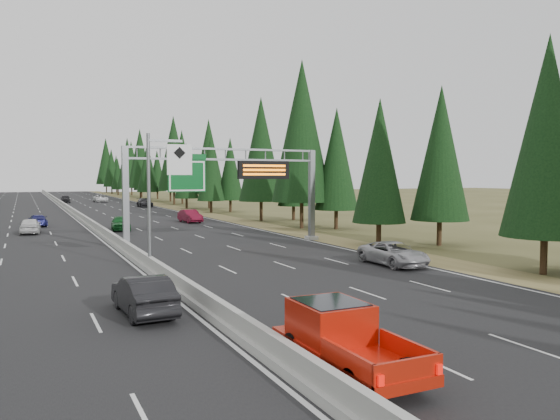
{
  "coord_description": "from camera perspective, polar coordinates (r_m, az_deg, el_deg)",
  "views": [
    {
      "loc": [
        -6.62,
        -6.81,
        5.58
      ],
      "look_at": [
        6.05,
        20.0,
        3.76
      ],
      "focal_mm": 35.0,
      "sensor_mm": 36.0,
      "label": 1
    }
  ],
  "objects": [
    {
      "name": "median_barrier",
      "position": [
        87.22,
        -20.9,
        -0.12
      ],
      "size": [
        0.7,
        260.0,
        0.85
      ],
      "color": "gray",
      "rests_on": "road"
    },
    {
      "name": "sign_gantry",
      "position": [
        44.5,
        -4.87,
        3.09
      ],
      "size": [
        16.75,
        0.98,
        7.8
      ],
      "color": "slate",
      "rests_on": "road"
    },
    {
      "name": "car_ahead_dkgrey",
      "position": [
        102.08,
        -13.95,
        0.76
      ],
      "size": [
        2.23,
        5.44,
        1.58
      ],
      "primitive_type": "imported",
      "rotation": [
        0.0,
        0.0,
        0.0
      ],
      "color": "black",
      "rests_on": "road"
    },
    {
      "name": "car_onc_blue",
      "position": [
        66.18,
        -24.01,
        -1.0
      ],
      "size": [
        2.09,
        4.59,
        1.3
      ],
      "primitive_type": "imported",
      "rotation": [
        0.0,
        0.0,
        3.2
      ],
      "color": "navy",
      "rests_on": "road"
    },
    {
      "name": "red_pickup",
      "position": [
        16.19,
        6.08,
        -12.59
      ],
      "size": [
        2.01,
        5.64,
        1.84
      ],
      "color": "black",
      "rests_on": "road"
    },
    {
      "name": "silver_minivan",
      "position": [
        34.73,
        11.78,
        -4.48
      ],
      "size": [
        2.44,
        5.2,
        1.44
      ],
      "primitive_type": "imported",
      "rotation": [
        0.0,
        0.0,
        -0.01
      ],
      "color": "#9D9CA0",
      "rests_on": "road"
    },
    {
      "name": "hov_sign_pole",
      "position": [
        32.6,
        -12.53,
        1.92
      ],
      "size": [
        2.8,
        0.5,
        8.0
      ],
      "color": "slate",
      "rests_on": "road"
    },
    {
      "name": "car_onc_near",
      "position": [
        22.72,
        -14.08,
        -8.57
      ],
      "size": [
        1.89,
        4.85,
        1.57
      ],
      "primitive_type": "imported",
      "rotation": [
        0.0,
        0.0,
        3.19
      ],
      "color": "black",
      "rests_on": "road"
    },
    {
      "name": "car_ahead_green",
      "position": [
        58.38,
        -16.31,
        -1.3
      ],
      "size": [
        2.23,
        4.61,
        1.52
      ],
      "primitive_type": "imported",
      "rotation": [
        0.0,
        0.0,
        -0.1
      ],
      "color": "#145921",
      "rests_on": "road"
    },
    {
      "name": "car_ahead_dkred",
      "position": [
        66.46,
        -9.38,
        -0.63
      ],
      "size": [
        2.02,
        4.78,
        1.53
      ],
      "primitive_type": "imported",
      "rotation": [
        0.0,
        0.0,
        0.09
      ],
      "color": "maroon",
      "rests_on": "road"
    },
    {
      "name": "tree_row_right",
      "position": [
        75.32,
        -3.22,
        6.33
      ],
      "size": [
        11.98,
        243.51,
        18.89
      ],
      "color": "black",
      "rests_on": "ground"
    },
    {
      "name": "car_onc_white",
      "position": [
        57.96,
        -24.65,
        -1.5
      ],
      "size": [
        2.11,
        4.61,
        1.53
      ],
      "primitive_type": "imported",
      "rotation": [
        0.0,
        0.0,
        3.07
      ],
      "color": "silver",
      "rests_on": "road"
    },
    {
      "name": "car_ahead_far",
      "position": [
        123.54,
        -21.52,
        1.09
      ],
      "size": [
        2.32,
        4.99,
        1.65
      ],
      "primitive_type": "imported",
      "rotation": [
        0.0,
        0.0,
        -0.08
      ],
      "color": "black",
      "rests_on": "road"
    },
    {
      "name": "car_ahead_white",
      "position": [
        124.5,
        -18.23,
        1.15
      ],
      "size": [
        2.69,
        5.64,
        1.55
      ],
      "primitive_type": "imported",
      "rotation": [
        0.0,
        0.0,
        0.02
      ],
      "color": "white",
      "rests_on": "road"
    },
    {
      "name": "shoulder_right",
      "position": [
        90.35,
        -9.57,
        -0.07
      ],
      "size": [
        3.6,
        260.0,
        0.06
      ],
      "primitive_type": "cube",
      "color": "olive",
      "rests_on": "ground"
    },
    {
      "name": "road",
      "position": [
        87.24,
        -20.9,
        -0.37
      ],
      "size": [
        32.0,
        260.0,
        0.08
      ],
      "primitive_type": "cube",
      "color": "black",
      "rests_on": "ground"
    }
  ]
}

